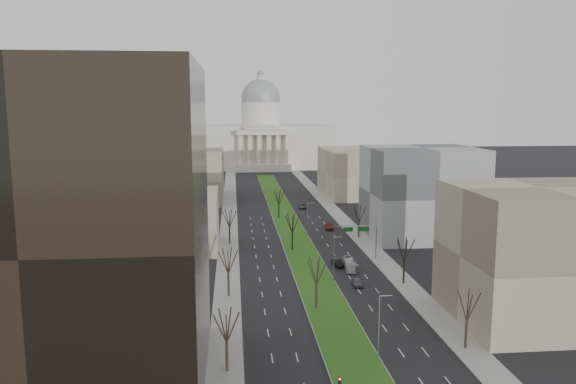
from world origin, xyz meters
TOP-DOWN VIEW (x-y plane):
  - ground at (0.00, 120.00)m, footprint 600.00×600.00m
  - median at (0.00, 118.99)m, footprint 8.00×222.03m
  - sidewalk_left at (-17.50, 95.00)m, footprint 5.00×330.00m
  - sidewalk_right at (17.50, 95.00)m, footprint 5.00×330.00m
  - capitol at (0.00, 269.59)m, footprint 80.00×46.00m
  - building_glass_tower at (-37.00, 18.00)m, footprint 34.00×30.00m
  - building_beige_left at (-33.00, 85.00)m, footprint 26.00×22.00m
  - building_tan_right at (33.00, 32.00)m, footprint 26.00×24.00m
  - building_grey_right at (34.00, 92.00)m, footprint 28.00×26.00m
  - building_far_left at (-35.00, 160.00)m, footprint 30.00×40.00m
  - building_far_right at (35.00, 165.00)m, footprint 30.00×40.00m
  - tree_left_near at (-17.20, 18.00)m, footprint 5.10×5.10m
  - tree_left_mid at (-17.20, 48.00)m, footprint 5.40×5.40m
  - tree_left_far at (-17.20, 88.00)m, footprint 5.28×5.28m
  - tree_right_near at (17.20, 22.00)m, footprint 5.16×5.16m
  - tree_right_mid at (17.20, 52.00)m, footprint 5.52×5.52m
  - tree_right_far at (17.20, 92.00)m, footprint 5.04×5.04m
  - tree_median_a at (-2.00, 40.00)m, footprint 5.40×5.40m
  - tree_median_b at (-2.00, 80.00)m, footprint 5.40×5.40m
  - tree_median_c at (-2.00, 120.00)m, footprint 5.40×5.40m
  - streetlamp_median_a at (3.76, 20.00)m, footprint 1.90×0.20m
  - streetlamp_median_b at (3.76, 55.00)m, footprint 1.90×0.20m
  - streetlamp_median_c at (3.76, 95.00)m, footprint 1.90×0.20m
  - mast_arm_signs at (13.49, 70.03)m, footprint 9.12×0.24m
  - car_grey_near at (7.78, 51.72)m, footprint 1.79×4.19m
  - car_black at (6.51, 65.64)m, footprint 2.22×4.78m
  - car_red at (11.03, 102.74)m, footprint 2.99×5.73m
  - car_grey_far at (7.67, 136.53)m, footprint 3.25×5.78m
  - box_van at (8.60, 62.79)m, footprint 2.73×8.23m

SIDE VIEW (x-z plane):
  - ground at x=0.00m, z-range 0.00..0.00m
  - sidewalk_left at x=-17.50m, z-range 0.00..0.15m
  - sidewalk_right at x=17.50m, z-range 0.00..0.15m
  - median at x=0.00m, z-range 0.00..0.20m
  - car_grey_near at x=7.78m, z-range 0.00..1.41m
  - car_black at x=6.51m, z-range 0.00..1.52m
  - car_grey_far at x=7.67m, z-range 0.00..1.52m
  - car_red at x=11.03m, z-range 0.00..1.58m
  - box_van at x=8.60m, z-range 0.00..2.25m
  - streetlamp_median_a at x=3.76m, z-range 0.23..9.39m
  - streetlamp_median_b at x=3.76m, z-range 0.23..9.39m
  - streetlamp_median_c at x=3.76m, z-range 0.23..9.39m
  - mast_arm_signs at x=13.49m, z-range 2.06..10.15m
  - tree_right_far at x=17.20m, z-range 1.99..11.07m
  - tree_left_near at x=-17.20m, z-range 2.02..11.20m
  - tree_right_near at x=17.20m, z-range 2.04..11.33m
  - tree_left_far at x=-17.20m, z-range 2.09..11.59m
  - tree_left_mid at x=-17.20m, z-range 2.14..11.86m
  - tree_median_a at x=-2.00m, z-range 2.14..11.86m
  - tree_median_b at x=-2.00m, z-range 2.14..11.86m
  - tree_median_c at x=-2.00m, z-range 2.14..11.86m
  - building_beige_left at x=-33.00m, z-range 0.00..14.00m
  - tree_right_mid at x=17.20m, z-range 2.19..12.12m
  - building_far_left at x=-35.00m, z-range 0.00..18.00m
  - building_far_right at x=35.00m, z-range 0.00..18.00m
  - building_tan_right at x=33.00m, z-range 0.00..22.00m
  - building_grey_right at x=34.00m, z-range 0.00..24.00m
  - capitol at x=0.00m, z-range -11.19..43.81m
  - building_glass_tower at x=-37.00m, z-range 0.00..40.00m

